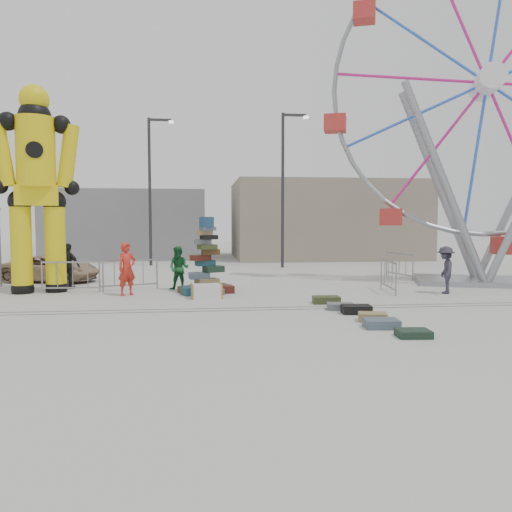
{
  "coord_description": "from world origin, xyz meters",
  "views": [
    {
      "loc": [
        -1.28,
        -12.79,
        2.43
      ],
      "look_at": [
        0.42,
        2.44,
        1.36
      ],
      "focal_mm": 35.0,
      "sensor_mm": 36.0,
      "label": 1
    }
  ],
  "objects": [
    {
      "name": "barricade_wheel_back",
      "position": [
        7.16,
        7.6,
        0.55
      ],
      "size": [
        0.45,
        1.99,
        1.1
      ],
      "primitive_type": null,
      "rotation": [
        0.0,
        0.0,
        -1.39
      ],
      "color": "gray",
      "rests_on": "ground"
    },
    {
      "name": "track_line_far",
      "position": [
        0.0,
        1.0,
        0.0
      ],
      "size": [
        40.0,
        0.04,
        0.01
      ],
      "primitive_type": "cube",
      "color": "#47443F",
      "rests_on": "ground"
    },
    {
      "name": "crash_test_dummy",
      "position": [
        -6.74,
        4.81,
        3.78
      ],
      "size": [
        2.86,
        1.26,
        7.18
      ],
      "rotation": [
        0.0,
        0.0,
        0.24
      ],
      "color": "black",
      "rests_on": "ground"
    },
    {
      "name": "pedestrian_green",
      "position": [
        -2.04,
        4.86,
        0.77
      ],
      "size": [
        0.91,
        0.81,
        1.55
      ],
      "primitive_type": "imported",
      "rotation": [
        0.0,
        0.0,
        -0.36
      ],
      "color": "#165A2A",
      "rests_on": "ground"
    },
    {
      "name": "row_case_4",
      "position": [
        2.81,
        -1.95,
        0.1
      ],
      "size": [
        0.82,
        0.62,
        0.2
      ],
      "primitive_type": "cube",
      "rotation": [
        0.0,
        0.0,
        -0.09
      ],
      "color": "slate",
      "rests_on": "ground"
    },
    {
      "name": "lamp_post_right",
      "position": [
        3.09,
        13.0,
        4.48
      ],
      "size": [
        1.41,
        0.25,
        8.0
      ],
      "color": "#2D2D30",
      "rests_on": "ground"
    },
    {
      "name": "barricade_dummy_c",
      "position": [
        -3.8,
        5.09,
        0.55
      ],
      "size": [
        1.93,
        0.72,
        1.1
      ],
      "primitive_type": null,
      "rotation": [
        0.0,
        0.0,
        0.32
      ],
      "color": "gray",
      "rests_on": "ground"
    },
    {
      "name": "suitcase_tower",
      "position": [
        -1.1,
        4.04,
        0.72
      ],
      "size": [
        1.94,
        1.68,
        2.57
      ],
      "rotation": [
        0.0,
        0.0,
        0.34
      ],
      "color": "#1C4754",
      "rests_on": "ground"
    },
    {
      "name": "parked_suv",
      "position": [
        -7.25,
        7.91,
        0.53
      ],
      "size": [
        4.17,
        2.78,
        1.06
      ],
      "primitive_type": "imported",
      "rotation": [
        0.0,
        0.0,
        1.28
      ],
      "color": "tan",
      "rests_on": "ground"
    },
    {
      "name": "barricade_wheel_front",
      "position": [
        5.16,
        3.71,
        0.55
      ],
      "size": [
        0.34,
        2.0,
        1.1
      ],
      "primitive_type": null,
      "rotation": [
        0.0,
        0.0,
        1.45
      ],
      "color": "gray",
      "rests_on": "ground"
    },
    {
      "name": "row_case_5",
      "position": [
        3.15,
        -2.9,
        0.08
      ],
      "size": [
        0.73,
        0.57,
        0.16
      ],
      "primitive_type": "cube",
      "rotation": [
        0.0,
        0.0,
        -0.08
      ],
      "color": "#1C3224",
      "rests_on": "ground"
    },
    {
      "name": "pedestrian_grey",
      "position": [
        6.89,
        3.04,
        0.8
      ],
      "size": [
        0.91,
        1.17,
        1.6
      ],
      "primitive_type": "imported",
      "rotation": [
        0.0,
        0.0,
        -1.91
      ],
      "color": "#2B2836",
      "rests_on": "ground"
    },
    {
      "name": "lamp_post_left",
      "position": [
        -3.91,
        15.0,
        4.48
      ],
      "size": [
        1.41,
        0.25,
        8.0
      ],
      "color": "#2D2D30",
      "rests_on": "ground"
    },
    {
      "name": "ground",
      "position": [
        0.0,
        0.0,
        0.0
      ],
      "size": [
        90.0,
        90.0,
        0.0
      ],
      "primitive_type": "plane",
      "color": "#9E9E99",
      "rests_on": "ground"
    },
    {
      "name": "row_case_2",
      "position": [
        2.79,
        -0.17,
        0.11
      ],
      "size": [
        0.79,
        0.54,
        0.23
      ],
      "primitive_type": "cube",
      "rotation": [
        0.0,
        0.0,
        -0.08
      ],
      "color": "black",
      "rests_on": "ground"
    },
    {
      "name": "barricade_dummy_b",
      "position": [
        -5.59,
        4.57,
        0.55
      ],
      "size": [
        2.0,
        0.12,
        1.1
      ],
      "primitive_type": null,
      "rotation": [
        0.0,
        0.0,
        -0.01
      ],
      "color": "gray",
      "rests_on": "ground"
    },
    {
      "name": "pedestrian_red",
      "position": [
        -3.68,
        3.8,
        0.87
      ],
      "size": [
        0.76,
        0.72,
        1.74
      ],
      "primitive_type": "imported",
      "rotation": [
        0.0,
        0.0,
        0.66
      ],
      "color": "red",
      "rests_on": "ground"
    },
    {
      "name": "row_case_0",
      "position": [
        2.42,
        1.51,
        0.11
      ],
      "size": [
        0.81,
        0.51,
        0.21
      ],
      "primitive_type": "cube",
      "rotation": [
        0.0,
        0.0,
        -0.05
      ],
      "color": "#394321",
      "rests_on": "ground"
    },
    {
      "name": "building_left",
      "position": [
        -6.0,
        22.0,
        2.2
      ],
      "size": [
        10.0,
        8.0,
        4.4
      ],
      "primitive_type": "cube",
      "color": "gray",
      "rests_on": "ground"
    },
    {
      "name": "pedestrian_black",
      "position": [
        -6.01,
        5.68,
        0.82
      ],
      "size": [
        1.04,
        0.78,
        1.64
      ],
      "primitive_type": "imported",
      "rotation": [
        0.0,
        0.0,
        2.69
      ],
      "color": "black",
      "rests_on": "ground"
    },
    {
      "name": "building_right",
      "position": [
        7.0,
        20.0,
        2.5
      ],
      "size": [
        12.0,
        8.0,
        5.0
      ],
      "primitive_type": "cube",
      "color": "gray",
      "rests_on": "ground"
    },
    {
      "name": "row_case_1",
      "position": [
        2.53,
        0.44,
        0.09
      ],
      "size": [
        0.8,
        0.61,
        0.18
      ],
      "primitive_type": "cube",
      "rotation": [
        0.0,
        0.0,
        -0.21
      ],
      "color": "slate",
      "rests_on": "ground"
    },
    {
      "name": "row_case_3",
      "position": [
        2.87,
        -1.2,
        0.1
      ],
      "size": [
        0.76,
        0.6,
        0.21
      ],
      "primitive_type": "cube",
      "rotation": [
        0.0,
        0.0,
        -0.25
      ],
      "color": "#9B804F",
      "rests_on": "ground"
    },
    {
      "name": "track_line_near",
      "position": [
        0.0,
        0.6,
        0.0
      ],
      "size": [
        40.0,
        0.04,
        0.01
      ],
      "primitive_type": "cube",
      "color": "#47443F",
      "rests_on": "ground"
    },
    {
      "name": "steamer_trunk",
      "position": [
        -1.09,
        2.9,
        0.22
      ],
      "size": [
        1.0,
        0.63,
        0.44
      ],
      "primitive_type": "cube",
      "rotation": [
        0.0,
        0.0,
        0.09
      ],
      "color": "silver",
      "rests_on": "ground"
    },
    {
      "name": "ferris_wheel",
      "position": [
        9.62,
        5.49,
        6.7
      ],
      "size": [
        11.15,
        4.3,
        13.61
      ],
      "rotation": [
        0.0,
        0.0,
        -0.33
      ],
      "color": "gray",
      "rests_on": "ground"
    }
  ]
}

